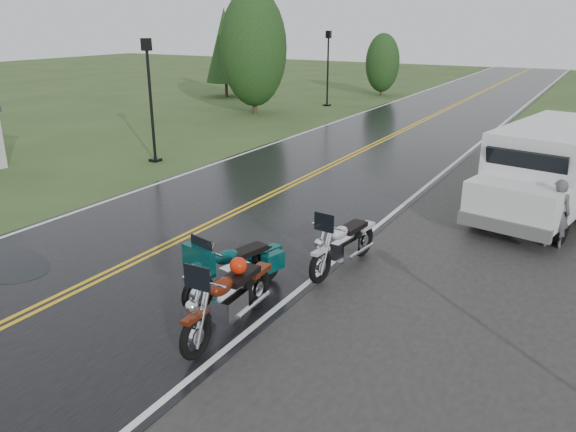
{
  "coord_description": "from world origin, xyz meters",
  "views": [
    {
      "loc": [
        8.54,
        -7.95,
        5.03
      ],
      "look_at": [
        2.8,
        2.0,
        1.0
      ],
      "focal_mm": 35.0,
      "sensor_mm": 36.0,
      "label": 1
    }
  ],
  "objects": [
    {
      "name": "motorcycle_silver",
      "position": [
        4.03,
        1.15,
        0.71
      ],
      "size": [
        1.12,
        2.47,
        1.41
      ],
      "primitive_type": null,
      "rotation": [
        0.0,
        0.0,
        -0.11
      ],
      "color": "#B3B5BB",
      "rests_on": "ground"
    },
    {
      "name": "van_white",
      "position": [
        6.02,
        6.26,
        1.23
      ],
      "size": [
        3.45,
        6.58,
        2.46
      ],
      "primitive_type": null,
      "rotation": [
        0.0,
        0.0,
        -0.18
      ],
      "color": "silver",
      "rests_on": "ground"
    },
    {
      "name": "person_at_van",
      "position": [
        7.81,
        5.59,
        0.82
      ],
      "size": [
        0.65,
        0.48,
        1.63
      ],
      "primitive_type": "imported",
      "rotation": [
        0.0,
        0.0,
        3.3
      ],
      "color": "#48484D",
      "rests_on": "ground"
    },
    {
      "name": "road",
      "position": [
        0.0,
        10.0,
        0.02
      ],
      "size": [
        8.0,
        100.0,
        0.04
      ],
      "primitive_type": "cube",
      "color": "black",
      "rests_on": "ground"
    },
    {
      "name": "tree_left_mid",
      "position": [
        -9.12,
        18.87,
        2.86
      ],
      "size": [
        3.67,
        3.67,
        5.73
      ],
      "primitive_type": null,
      "color": "#1E3D19",
      "rests_on": "ground"
    },
    {
      "name": "lamp_post_far_left",
      "position": [
        -6.84,
        23.53,
        2.24
      ],
      "size": [
        0.38,
        0.38,
        4.47
      ],
      "primitive_type": null,
      "color": "black",
      "rests_on": "ground"
    },
    {
      "name": "motorcycle_teal",
      "position": [
        2.67,
        -0.98,
        0.7
      ],
      "size": [
        1.38,
        2.51,
        1.4
      ],
      "primitive_type": null,
      "rotation": [
        0.0,
        0.0,
        -0.23
      ],
      "color": "#053737",
      "rests_on": "ground"
    },
    {
      "name": "ground",
      "position": [
        0.0,
        0.0,
        0.0
      ],
      "size": [
        120.0,
        120.0,
        0.0
      ],
      "primitive_type": "plane",
      "color": "#2D471E",
      "rests_on": "ground"
    },
    {
      "name": "motorcycle_red",
      "position": [
        3.57,
        -2.16,
        0.75
      ],
      "size": [
        1.03,
        2.56,
        1.49
      ],
      "primitive_type": null,
      "rotation": [
        0.0,
        0.0,
        0.05
      ],
      "color": "#511809",
      "rests_on": "ground"
    },
    {
      "name": "tree_left_far",
      "position": [
        -5.8,
        29.94,
        1.79
      ],
      "size": [
        2.33,
        2.33,
        3.59
      ],
      "primitive_type": null,
      "color": "#1E3D19",
      "rests_on": "ground"
    },
    {
      "name": "pine_left_far",
      "position": [
        -14.8,
        24.0,
        2.83
      ],
      "size": [
        2.72,
        2.72,
        5.67
      ],
      "primitive_type": null,
      "color": "#1E3D19",
      "rests_on": "ground"
    },
    {
      "name": "lamp_post_near_left",
      "position": [
        -6.06,
        7.38,
        2.24
      ],
      "size": [
        0.38,
        0.38,
        4.48
      ],
      "primitive_type": null,
      "color": "black",
      "rests_on": "ground"
    }
  ]
}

